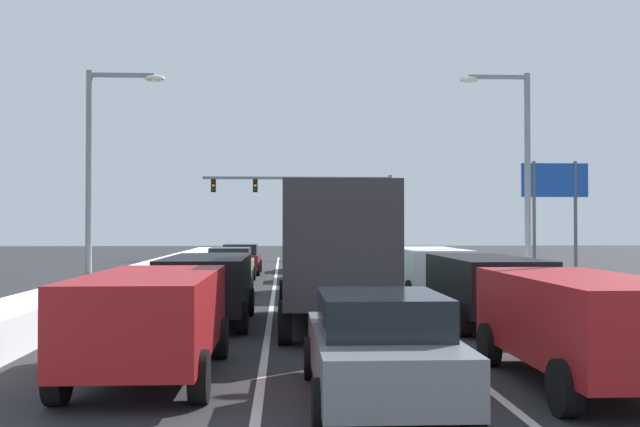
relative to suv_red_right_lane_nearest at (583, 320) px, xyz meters
name	(u,v)px	position (x,y,z in m)	size (l,w,h in m)	color
ground_plane	(324,299)	(-3.18, 13.23, -1.02)	(128.54, 128.54, 0.00)	#28282B
lane_stripe_between_right_lane_and_center_lane	(360,287)	(-1.48, 18.17, -1.01)	(0.14, 54.38, 0.01)	silver
lane_stripe_between_center_lane_and_left_lane	(274,287)	(-4.88, 18.17, -1.01)	(0.14, 54.38, 0.01)	silver
snow_bank_right_shoulder	(491,279)	(3.82, 18.17, -0.74)	(2.12, 54.38, 0.55)	white
snow_bank_left_shoulder	(139,278)	(-10.18, 18.17, -0.62)	(1.59, 54.38, 0.79)	white
suv_red_right_lane_nearest	(583,320)	(0.00, 0.00, 0.00)	(2.16, 4.90, 1.67)	maroon
suv_black_right_lane_second	(485,284)	(0.38, 6.72, 0.00)	(2.16, 4.90, 1.67)	black
suv_white_right_lane_third	(430,268)	(0.39, 13.41, 0.00)	(2.16, 4.90, 1.67)	silver
sedan_tan_right_lane_fourth	(396,266)	(0.20, 19.58, -0.25)	(2.00, 4.50, 1.51)	#937F60
sedan_maroon_right_lane_fifth	(383,259)	(0.46, 25.54, -0.25)	(2.00, 4.50, 1.51)	maroon
sedan_gray_center_lane_nearest	(380,347)	(-3.20, -0.79, -0.25)	(2.00, 4.50, 1.51)	slate
box_truck_center_lane_second	(332,248)	(-3.37, 6.57, 0.88)	(2.53, 7.20, 3.36)	#38383D
suv_green_center_lane_third	(321,266)	(-3.19, 15.04, 0.00)	(2.16, 4.90, 1.67)	#1E5633
sedan_navy_center_lane_fourth	(314,263)	(-3.14, 21.75, -0.25)	(2.00, 4.50, 1.51)	navy
sedan_silver_center_lane_fifth	(307,257)	(-3.23, 28.46, -0.25)	(2.00, 4.50, 1.51)	#B7BABF
suv_red_left_lane_nearest	(151,315)	(-6.64, 0.94, 0.00)	(2.16, 4.90, 1.67)	maroon
suv_black_left_lane_second	(207,283)	(-6.41, 7.35, 0.00)	(2.16, 4.90, 1.67)	black
sedan_white_left_lane_third	(221,276)	(-6.58, 13.34, -0.25)	(2.00, 4.50, 1.51)	silver
sedan_tan_left_lane_fourth	(231,265)	(-6.76, 20.20, -0.25)	(2.00, 4.50, 1.51)	#937F60
sedan_maroon_left_lane_fifth	(241,259)	(-6.65, 26.16, -0.25)	(2.00, 4.50, 1.51)	maroon
traffic_light_gantry	(319,193)	(-1.87, 42.87, 3.87)	(14.00, 0.47, 6.20)	slate
street_lamp_right_mid	(518,161)	(4.14, 15.70, 3.83)	(2.66, 0.36, 8.09)	gray
street_lamp_left_mid	(100,160)	(-10.75, 14.29, 3.64)	(2.66, 0.36, 7.73)	gray
roadside_sign_right	(555,192)	(8.34, 23.12, 3.00)	(3.20, 0.16, 5.50)	#59595B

